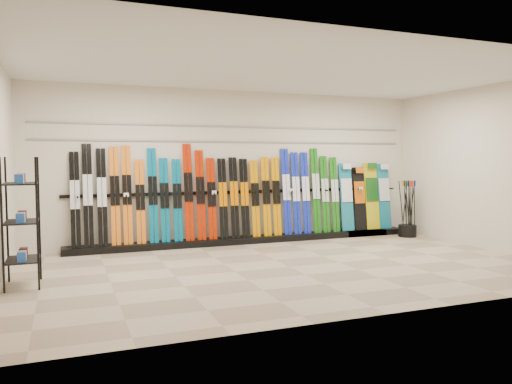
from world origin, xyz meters
name	(u,v)px	position (x,y,z in m)	size (l,w,h in m)	color
floor	(289,267)	(0.00, 0.00, 0.00)	(8.00, 8.00, 0.00)	gray
back_wall	(236,167)	(0.00, 2.50, 1.50)	(8.00, 8.00, 0.00)	beige
right_wall	(489,168)	(4.00, 0.00, 1.50)	(5.00, 5.00, 0.00)	beige
ceiling	(290,70)	(0.00, 0.00, 3.00)	(8.00, 8.00, 0.00)	silver
ski_rack_base	(251,239)	(0.22, 2.28, 0.06)	(8.00, 0.40, 0.12)	black
skis	(216,196)	(-0.48, 2.34, 0.95)	(5.37, 0.26, 1.83)	black
snowboards	(366,197)	(2.94, 2.35, 0.83)	(1.25, 0.23, 1.45)	#14728C
accessory_rack	(22,222)	(-3.75, 0.23, 0.85)	(0.40, 0.60, 1.70)	black
pole_bin	(407,231)	(3.60, 1.76, 0.12)	(0.38, 0.38, 0.25)	black
ski_poles	(408,208)	(3.60, 1.74, 0.61)	(0.32, 0.27, 1.18)	black
slatwall_rail_0	(237,142)	(0.00, 2.48, 2.00)	(7.60, 0.02, 0.03)	gray
slatwall_rail_1	(237,126)	(0.00, 2.48, 2.30)	(7.60, 0.02, 0.03)	gray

